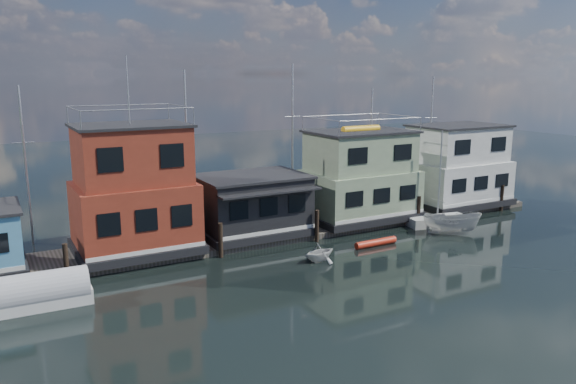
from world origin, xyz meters
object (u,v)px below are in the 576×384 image
houseboat_red (134,192)px  houseboat_white (456,167)px  motorboat (452,223)px  red_kayak (376,243)px  houseboat_green (360,177)px  dinghy_white (319,252)px  tarp_runabout (41,293)px  day_sailer (437,220)px  houseboat_dark (252,204)px

houseboat_red → houseboat_white: 27.01m
motorboat → red_kayak: (-6.58, 0.22, -0.56)m
houseboat_red → red_kayak: (14.39, -5.57, -3.87)m
houseboat_green → houseboat_red: bearing=-180.0°
dinghy_white → tarp_runabout: bearing=78.3°
tarp_runabout → red_kayak: 20.45m
houseboat_green → red_kayak: 6.99m
houseboat_white → red_kayak: houseboat_white is taller
houseboat_white → dinghy_white: 18.88m
tarp_runabout → day_sailer: size_ratio=0.66×
motorboat → dinghy_white: (-11.49, -0.60, -0.20)m
tarp_runabout → red_kayak: size_ratio=1.48×
tarp_runabout → houseboat_white: bearing=11.3°
houseboat_dark → houseboat_white: size_ratio=0.88×
houseboat_white → houseboat_red: bearing=-180.0°
houseboat_red → red_kayak: houseboat_red is taller
houseboat_green → tarp_runabout: (-23.06, -5.61, -2.85)m
dinghy_white → red_kayak: dinghy_white is taller
motorboat → dinghy_white: size_ratio=1.83×
houseboat_red → motorboat: 22.00m
houseboat_red → motorboat: bearing=-15.4°
houseboat_white → red_kayak: (-12.61, -5.57, -3.30)m
houseboat_dark → motorboat: size_ratio=1.81×
houseboat_red → tarp_runabout: bearing=-137.2°
day_sailer → red_kayak: (-7.24, -1.94, -0.19)m
houseboat_white → tarp_runabout: houseboat_white is taller
tarp_runabout → day_sailer: day_sailer is taller
houseboat_red → tarp_runabout: houseboat_red is taller
motorboat → red_kayak: size_ratio=1.29×
houseboat_dark → day_sailer: day_sailer is taller
houseboat_red → houseboat_dark: 8.18m
dinghy_white → red_kayak: 4.99m
houseboat_dark → houseboat_white: bearing=0.1°
dinghy_white → houseboat_dark: bearing=4.2°
red_kayak → tarp_runabout: bearing=179.1°
houseboat_red → houseboat_dark: bearing=-0.1°
houseboat_red → houseboat_green: 17.01m
motorboat → day_sailer: bearing=15.6°
tarp_runabout → day_sailer: 27.76m
motorboat → dinghy_white: 11.50m
tarp_runabout → dinghy_white: (15.54, -0.78, -0.11)m
red_kayak → motorboat: bearing=-2.9°
dinghy_white → day_sailer: size_ratio=0.31×
houseboat_dark → red_kayak: size_ratio=2.33×
houseboat_green → houseboat_white: (10.00, -0.00, -0.01)m
houseboat_red → motorboat: size_ratio=2.90×
tarp_runabout → dinghy_white: tarp_runabout is taller
houseboat_green → houseboat_white: bearing=-0.0°
red_kayak → houseboat_green: bearing=63.9°
houseboat_white → houseboat_dark: bearing=-179.9°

